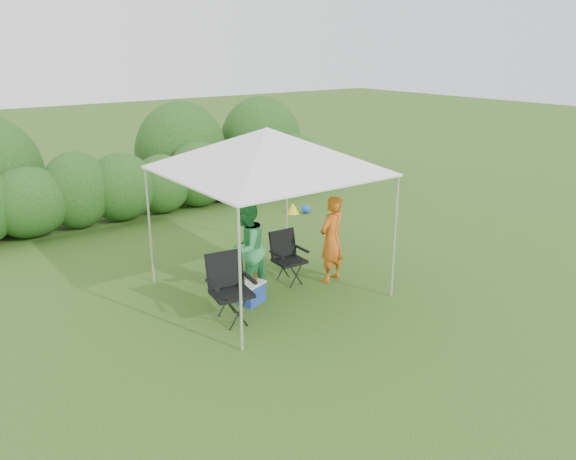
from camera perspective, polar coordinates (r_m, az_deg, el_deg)
ground at (r=9.58m, az=-0.22°, el=-6.96°), size 70.00×70.00×0.00m
hedge at (r=14.38m, az=-14.16°, el=4.63°), size 11.05×1.53×1.80m
canopy at (r=9.22m, az=-2.10°, el=8.12°), size 3.10×3.10×2.83m
chair_right at (r=10.08m, az=-0.13°, el=-2.40°), size 0.60×0.55×0.93m
chair_left at (r=8.71m, az=-6.02°, el=-5.40°), size 0.73×0.68×1.06m
man at (r=10.04m, az=4.46°, el=-0.94°), size 0.64×0.49×1.58m
woman at (r=9.42m, az=-4.29°, el=-1.90°), size 1.02×0.94×1.69m
cooler at (r=9.37m, az=-3.74°, el=-6.37°), size 0.51×0.44×0.37m
bottle at (r=9.25m, az=-3.33°, el=-4.76°), size 0.06×0.06×0.21m
lawn_toy at (r=14.28m, az=0.84°, el=2.21°), size 0.55×0.46×0.28m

